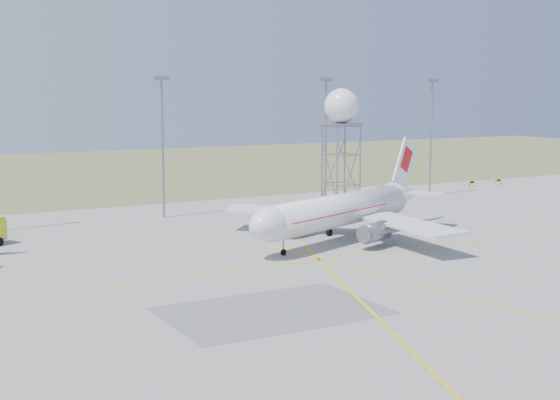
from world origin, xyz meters
TOP-DOWN VIEW (x-y plane):
  - grass_strip at (0.00, 140.00)m, footprint 400.00×120.00m
  - mast_b at (-10.00, 66.00)m, footprint 2.20×0.50m
  - mast_c at (18.00, 66.00)m, footprint 2.20×0.50m
  - mast_d at (40.00, 66.00)m, footprint 2.20×0.50m
  - taxi_sign_near at (55.60, 72.00)m, footprint 1.60×0.17m
  - taxi_sign_far at (62.60, 72.00)m, footprint 1.60×0.17m
  - airliner_main at (2.73, 38.51)m, footprint 34.15×31.98m
  - radar_tower at (14.86, 56.82)m, footprint 5.19×5.19m

SIDE VIEW (x-z plane):
  - grass_strip at x=0.00m, z-range 0.00..0.03m
  - taxi_sign_near at x=55.60m, z-range 0.29..1.49m
  - taxi_sign_far at x=62.60m, z-range 0.29..1.49m
  - airliner_main at x=2.73m, z-range -2.34..9.74m
  - radar_tower at x=14.86m, z-range 1.15..19.92m
  - mast_b at x=-10.00m, z-range 1.82..22.32m
  - mast_c at x=18.00m, z-range 1.82..22.32m
  - mast_d at x=40.00m, z-range 1.82..22.32m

